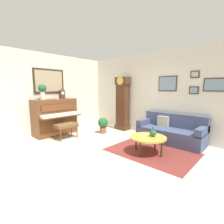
% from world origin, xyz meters
% --- Properties ---
extents(ground_plane, '(6.40, 6.00, 0.10)m').
position_xyz_m(ground_plane, '(0.00, 0.00, -0.05)').
color(ground_plane, beige).
extents(wall_left, '(0.13, 4.90, 2.80)m').
position_xyz_m(wall_left, '(-2.60, 0.00, 1.41)').
color(wall_left, silver).
rests_on(wall_left, ground_plane).
extents(wall_back, '(5.30, 0.13, 2.80)m').
position_xyz_m(wall_back, '(0.02, 2.40, 1.40)').
color(wall_back, silver).
rests_on(wall_back, ground_plane).
extents(area_rug, '(2.10, 1.50, 0.01)m').
position_xyz_m(area_rug, '(1.08, 0.85, 0.00)').
color(area_rug, maroon).
rests_on(area_rug, ground_plane).
extents(piano, '(0.87, 1.44, 1.24)m').
position_xyz_m(piano, '(-2.23, 0.03, 0.62)').
color(piano, brown).
rests_on(piano, ground_plane).
extents(piano_bench, '(0.42, 0.70, 0.48)m').
position_xyz_m(piano_bench, '(-1.51, 0.01, 0.41)').
color(piano_bench, brown).
rests_on(piano_bench, ground_plane).
extents(grandfather_clock, '(0.52, 0.34, 2.03)m').
position_xyz_m(grandfather_clock, '(-0.93, 2.13, 0.96)').
color(grandfather_clock, '#4C2B19').
rests_on(grandfather_clock, ground_plane).
extents(couch, '(1.90, 0.80, 0.84)m').
position_xyz_m(couch, '(1.09, 1.96, 0.31)').
color(couch, '#424C70').
rests_on(couch, ground_plane).
extents(coffee_table, '(0.88, 0.88, 0.43)m').
position_xyz_m(coffee_table, '(1.05, 0.73, 0.39)').
color(coffee_table, gold).
rests_on(coffee_table, ground_plane).
extents(mantel_clock, '(0.13, 0.18, 0.38)m').
position_xyz_m(mantel_clock, '(-2.23, 0.33, 1.41)').
color(mantel_clock, '#4C2B19').
rests_on(mantel_clock, piano).
extents(flower_vase, '(0.26, 0.26, 0.58)m').
position_xyz_m(flower_vase, '(-2.23, -0.37, 1.55)').
color(flower_vase, silver).
rests_on(flower_vase, piano).
extents(teacup, '(0.12, 0.12, 0.06)m').
position_xyz_m(teacup, '(-2.09, 0.06, 1.26)').
color(teacup, '#ADC6D6').
rests_on(teacup, piano).
extents(green_jug, '(0.17, 0.17, 0.24)m').
position_xyz_m(green_jug, '(1.13, 0.81, 0.51)').
color(green_jug, '#234C33').
rests_on(green_jug, coffee_table).
extents(potted_plant, '(0.36, 0.36, 0.56)m').
position_xyz_m(potted_plant, '(-1.11, 1.26, 0.32)').
color(potted_plant, '#935138').
rests_on(potted_plant, ground_plane).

